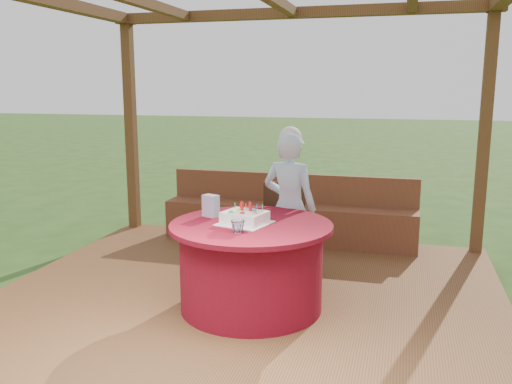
{
  "coord_description": "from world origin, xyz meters",
  "views": [
    {
      "loc": [
        1.3,
        -4.46,
        1.95
      ],
      "look_at": [
        0.0,
        0.25,
        1.0
      ],
      "focal_mm": 38.0,
      "sensor_mm": 36.0,
      "label": 1
    }
  ],
  "objects_px": {
    "chair": "(284,222)",
    "drinking_glass": "(238,227)",
    "table": "(251,265)",
    "birthday_cake": "(245,217)",
    "bench": "(289,220)",
    "gift_bag": "(211,206)",
    "elderly_woman": "(289,205)"
  },
  "relations": [
    {
      "from": "chair",
      "to": "table",
      "type": "bearing_deg",
      "value": -92.51
    },
    {
      "from": "bench",
      "to": "elderly_woman",
      "type": "xyz_separation_m",
      "value": [
        0.28,
        -1.31,
        0.47
      ]
    },
    {
      "from": "table",
      "to": "gift_bag",
      "type": "bearing_deg",
      "value": 160.91
    },
    {
      "from": "bench",
      "to": "birthday_cake",
      "type": "xyz_separation_m",
      "value": [
        0.07,
        -2.06,
        0.52
      ]
    },
    {
      "from": "chair",
      "to": "birthday_cake",
      "type": "bearing_deg",
      "value": -95.0
    },
    {
      "from": "chair",
      "to": "drinking_glass",
      "type": "distance_m",
      "value": 1.41
    },
    {
      "from": "gift_bag",
      "to": "birthday_cake",
      "type": "bearing_deg",
      "value": -2.22
    },
    {
      "from": "bench",
      "to": "chair",
      "type": "xyz_separation_m",
      "value": [
        0.16,
        -0.98,
        0.22
      ]
    },
    {
      "from": "birthday_cake",
      "to": "chair",
      "type": "bearing_deg",
      "value": 85.0
    },
    {
      "from": "chair",
      "to": "drinking_glass",
      "type": "bearing_deg",
      "value": -92.7
    },
    {
      "from": "bench",
      "to": "birthday_cake",
      "type": "height_order",
      "value": "birthday_cake"
    },
    {
      "from": "chair",
      "to": "gift_bag",
      "type": "height_order",
      "value": "gift_bag"
    },
    {
      "from": "table",
      "to": "elderly_woman",
      "type": "height_order",
      "value": "elderly_woman"
    },
    {
      "from": "chair",
      "to": "drinking_glass",
      "type": "xyz_separation_m",
      "value": [
        -0.06,
        -1.37,
        0.29
      ]
    },
    {
      "from": "bench",
      "to": "chair",
      "type": "distance_m",
      "value": 1.01
    },
    {
      "from": "bench",
      "to": "chair",
      "type": "relative_size",
      "value": 3.41
    },
    {
      "from": "table",
      "to": "birthday_cake",
      "type": "relative_size",
      "value": 2.91
    },
    {
      "from": "table",
      "to": "elderly_woman",
      "type": "distance_m",
      "value": 0.83
    },
    {
      "from": "table",
      "to": "chair",
      "type": "xyz_separation_m",
      "value": [
        0.05,
        1.07,
        0.12
      ]
    },
    {
      "from": "bench",
      "to": "chair",
      "type": "height_order",
      "value": "chair"
    },
    {
      "from": "birthday_cake",
      "to": "drinking_glass",
      "type": "bearing_deg",
      "value": -84.01
    },
    {
      "from": "elderly_woman",
      "to": "birthday_cake",
      "type": "relative_size",
      "value": 3.2
    },
    {
      "from": "chair",
      "to": "drinking_glass",
      "type": "relative_size",
      "value": 8.17
    },
    {
      "from": "bench",
      "to": "table",
      "type": "xyz_separation_m",
      "value": [
        0.12,
        -2.04,
        0.11
      ]
    },
    {
      "from": "elderly_woman",
      "to": "birthday_cake",
      "type": "xyz_separation_m",
      "value": [
        -0.21,
        -0.75,
        0.04
      ]
    },
    {
      "from": "table",
      "to": "drinking_glass",
      "type": "distance_m",
      "value": 0.51
    },
    {
      "from": "birthday_cake",
      "to": "gift_bag",
      "type": "bearing_deg",
      "value": 155.87
    },
    {
      "from": "table",
      "to": "gift_bag",
      "type": "height_order",
      "value": "gift_bag"
    },
    {
      "from": "bench",
      "to": "gift_bag",
      "type": "height_order",
      "value": "gift_bag"
    },
    {
      "from": "birthday_cake",
      "to": "drinking_glass",
      "type": "relative_size",
      "value": 4.29
    },
    {
      "from": "drinking_glass",
      "to": "chair",
      "type": "bearing_deg",
      "value": 87.3
    },
    {
      "from": "birthday_cake",
      "to": "drinking_glass",
      "type": "height_order",
      "value": "birthday_cake"
    }
  ]
}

